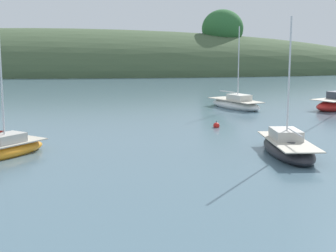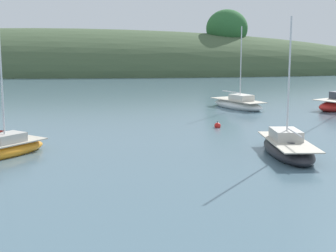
# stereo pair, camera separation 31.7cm
# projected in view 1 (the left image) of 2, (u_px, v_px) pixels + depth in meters

# --- Properties ---
(far_shoreline_hill) EXTENTS (150.00, 36.00, 21.22)m
(far_shoreline_hill) POSITION_uv_depth(u_px,v_px,m) (27.00, 72.00, 97.90)
(far_shoreline_hill) COLOR #425638
(far_shoreline_hill) RESTS_ON ground
(sailboat_cream_ketch) EXTENTS (4.61, 5.41, 7.78)m
(sailboat_cream_ketch) POSITION_uv_depth(u_px,v_px,m) (1.00, 150.00, 25.58)
(sailboat_cream_ketch) COLOR orange
(sailboat_cream_ketch) RESTS_ON ground
(sailboat_red_portside) EXTENTS (4.81, 6.43, 7.40)m
(sailboat_red_portside) POSITION_uv_depth(u_px,v_px,m) (236.00, 104.00, 44.35)
(sailboat_red_portside) COLOR white
(sailboat_red_portside) RESTS_ON ground
(sailboat_yellow_far) EXTENTS (2.16, 6.20, 7.33)m
(sailboat_yellow_far) POSITION_uv_depth(u_px,v_px,m) (288.00, 147.00, 26.00)
(sailboat_yellow_far) COLOR #232328
(sailboat_yellow_far) RESTS_ON ground
(mooring_buoy_channel) EXTENTS (0.44, 0.44, 0.54)m
(mooring_buoy_channel) POSITION_uv_depth(u_px,v_px,m) (216.00, 126.00, 34.34)
(mooring_buoy_channel) COLOR red
(mooring_buoy_channel) RESTS_ON ground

